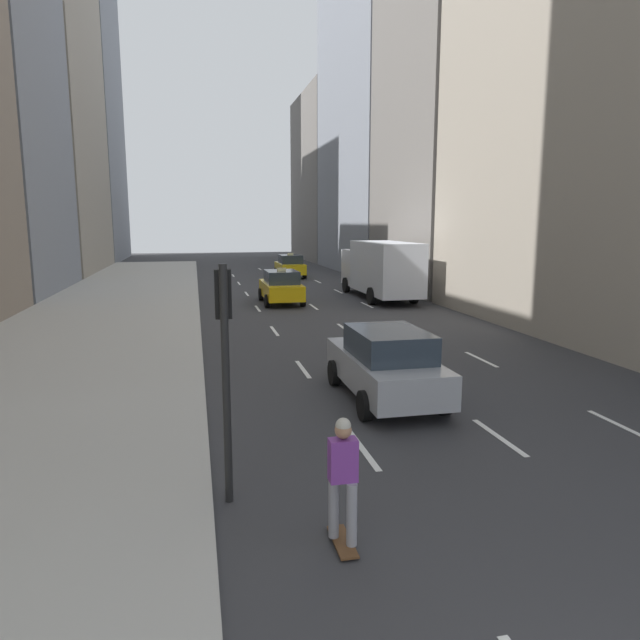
{
  "coord_description": "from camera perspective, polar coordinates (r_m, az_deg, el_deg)",
  "views": [
    {
      "loc": [
        -3.13,
        -1.67,
        4.18
      ],
      "look_at": [
        0.02,
        12.72,
        1.65
      ],
      "focal_mm": 32.0,
      "sensor_mm": 36.0,
      "label": 1
    }
  ],
  "objects": [
    {
      "name": "taxi_second",
      "position": [
        29.71,
        -3.91,
        3.34
      ],
      "size": [
        2.02,
        4.4,
        1.87
      ],
      "color": "yellow",
      "rests_on": "ground"
    },
    {
      "name": "box_truck",
      "position": [
        31.6,
        6.02,
        5.2
      ],
      "size": [
        2.58,
        8.4,
        3.15
      ],
      "color": "silver",
      "rests_on": "ground"
    },
    {
      "name": "traffic_light_pole",
      "position": [
        8.47,
        -9.51,
        -2.45
      ],
      "size": [
        0.24,
        0.42,
        3.6
      ],
      "color": "black",
      "rests_on": "ground"
    },
    {
      "name": "taxi_lead",
      "position": [
        44.02,
        -3.02,
        5.43
      ],
      "size": [
        2.02,
        4.4,
        1.87
      ],
      "color": "yellow",
      "rests_on": "ground"
    },
    {
      "name": "building_row_right",
      "position": [
        38.38,
        13.12,
        28.04
      ],
      "size": [
        6.0,
        72.68,
        35.85
      ],
      "color": "slate",
      "rests_on": "ground"
    },
    {
      "name": "lane_markings",
      "position": [
        25.67,
        0.7,
        0.38
      ],
      "size": [
        5.72,
        56.0,
        0.01
      ],
      "color": "white",
      "rests_on": "ground"
    },
    {
      "name": "sidewalk_left",
      "position": [
        29.22,
        -19.85,
        1.08
      ],
      "size": [
        8.0,
        66.0,
        0.15
      ],
      "primitive_type": "cube",
      "color": "#ADAAA3",
      "rests_on": "ground"
    },
    {
      "name": "building_row_left",
      "position": [
        43.43,
        -28.91,
        23.04
      ],
      "size": [
        6.0,
        75.12,
        36.7
      ],
      "color": "gray",
      "rests_on": "ground"
    },
    {
      "name": "skateboarder",
      "position": [
        7.59,
        2.3,
        -15.34
      ],
      "size": [
        0.36,
        0.8,
        1.75
      ],
      "color": "brown",
      "rests_on": "ground"
    },
    {
      "name": "sedan_black_near",
      "position": [
        13.61,
        6.6,
        -4.36
      ],
      "size": [
        2.02,
        4.42,
        1.73
      ],
      "color": "#9EA0A5",
      "rests_on": "ground"
    }
  ]
}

